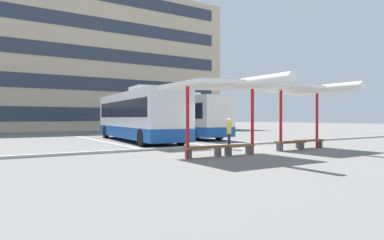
# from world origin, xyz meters

# --- Properties ---
(ground_plane) EXTENTS (160.00, 160.00, 0.00)m
(ground_plane) POSITION_xyz_m (0.00, 0.00, 0.00)
(ground_plane) COLOR slate
(terminal_building) EXTENTS (39.42, 15.40, 21.27)m
(terminal_building) POSITION_xyz_m (0.03, 34.88, 9.26)
(terminal_building) COLOR #C6B293
(terminal_building) RESTS_ON ground
(coach_bus_0) EXTENTS (3.61, 12.17, 3.61)m
(coach_bus_0) POSITION_xyz_m (-1.98, 7.70, 1.67)
(coach_bus_0) COLOR silver
(coach_bus_0) RESTS_ON ground
(coach_bus_1) EXTENTS (3.18, 11.83, 3.51)m
(coach_bus_1) POSITION_xyz_m (2.29, 10.18, 1.63)
(coach_bus_1) COLOR silver
(coach_bus_1) RESTS_ON ground
(lane_stripe_0) EXTENTS (0.16, 14.00, 0.01)m
(lane_stripe_0) POSITION_xyz_m (-4.09, 8.89, 0.00)
(lane_stripe_0) COLOR white
(lane_stripe_0) RESTS_ON ground
(lane_stripe_1) EXTENTS (0.16, 14.00, 0.01)m
(lane_stripe_1) POSITION_xyz_m (0.00, 8.89, 0.00)
(lane_stripe_1) COLOR white
(lane_stripe_1) RESTS_ON ground
(lane_stripe_2) EXTENTS (0.16, 14.00, 0.01)m
(lane_stripe_2) POSITION_xyz_m (4.09, 8.89, 0.00)
(lane_stripe_2) COLOR white
(lane_stripe_2) RESTS_ON ground
(waiting_shelter_0) EXTENTS (4.37, 5.38, 3.10)m
(waiting_shelter_0) POSITION_xyz_m (-2.51, -2.73, 2.89)
(waiting_shelter_0) COLOR red
(waiting_shelter_0) RESTS_ON ground
(bench_0) EXTENTS (1.75, 0.44, 0.45)m
(bench_0) POSITION_xyz_m (-3.41, -2.39, 0.34)
(bench_0) COLOR brown
(bench_0) RESTS_ON ground
(bench_1) EXTENTS (1.57, 0.53, 0.45)m
(bench_1) POSITION_xyz_m (-1.61, -2.45, 0.33)
(bench_1) COLOR brown
(bench_1) RESTS_ON ground
(waiting_shelter_1) EXTENTS (3.74, 4.95, 3.17)m
(waiting_shelter_1) POSITION_xyz_m (2.75, -2.33, 2.94)
(waiting_shelter_1) COLOR red
(waiting_shelter_1) RESTS_ON ground
(bench_2) EXTENTS (1.73, 0.53, 0.45)m
(bench_2) POSITION_xyz_m (1.85, -2.24, 0.34)
(bench_2) COLOR brown
(bench_2) RESTS_ON ground
(bench_3) EXTENTS (1.78, 0.62, 0.45)m
(bench_3) POSITION_xyz_m (3.65, -1.93, 0.34)
(bench_3) COLOR brown
(bench_3) RESTS_ON ground
(platform_kerb) EXTENTS (44.00, 0.24, 0.12)m
(platform_kerb) POSITION_xyz_m (0.00, 1.25, 0.06)
(platform_kerb) COLOR #ADADA8
(platform_kerb) RESTS_ON ground
(waiting_passenger_0) EXTENTS (0.46, 0.49, 1.57)m
(waiting_passenger_0) POSITION_xyz_m (-0.35, -0.20, 0.90)
(waiting_passenger_0) COLOR black
(waiting_passenger_0) RESTS_ON ground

